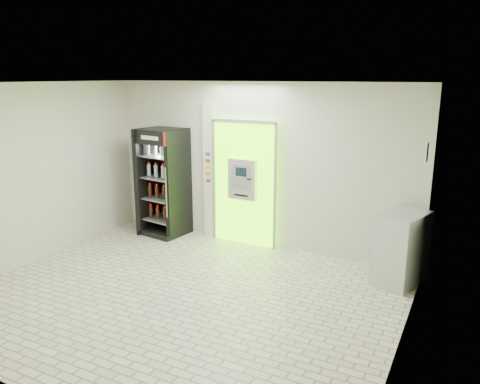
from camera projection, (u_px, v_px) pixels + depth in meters
The scene contains 7 objects.
ground at pixel (182, 295), 6.78m from camera, with size 6.00×6.00×0.00m, color beige.
room_shell at pixel (178, 171), 6.33m from camera, with size 6.00×6.00×6.00m.
atm_assembly at pixel (245, 182), 8.66m from camera, with size 1.30×0.24×2.33m.
pillar at pixel (210, 171), 9.01m from camera, with size 0.22×0.11×2.60m.
beverage_cooler at pixel (164, 184), 9.21m from camera, with size 0.88×0.82×2.11m.
steel_cabinet at pixel (401, 248), 7.07m from camera, with size 0.79×0.96×1.11m.
exit_sign at pixel (427, 152), 6.14m from camera, with size 0.02×0.22×0.26m.
Camera 1 is at (3.60, -5.13, 3.10)m, focal length 35.00 mm.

